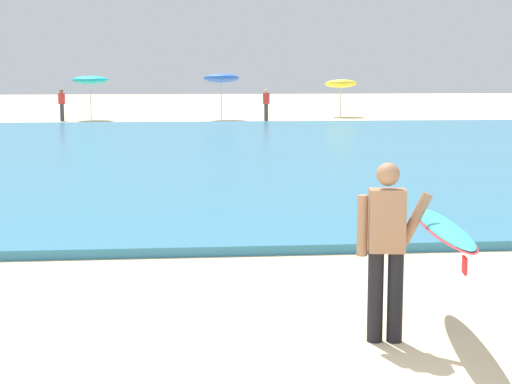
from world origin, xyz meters
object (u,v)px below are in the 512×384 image
at_px(beach_umbrella_1, 90,80).
at_px(beach_umbrella_3, 341,84).
at_px(beachgoer_near_row_mid, 266,104).
at_px(beachgoer_near_row_left, 62,104).
at_px(beach_umbrella_2, 221,78).
at_px(surfer_with_board, 415,236).

height_order(beach_umbrella_1, beach_umbrella_3, beach_umbrella_1).
relative_size(beach_umbrella_1, beachgoer_near_row_mid, 1.42).
height_order(beachgoer_near_row_left, beachgoer_near_row_mid, same).
height_order(beach_umbrella_2, beachgoer_near_row_left, beach_umbrella_2).
height_order(beach_umbrella_1, beachgoer_near_row_mid, beach_umbrella_1).
bearing_deg(beachgoer_near_row_left, surfer_with_board, -77.42).
xyz_separation_m(surfer_with_board, beachgoer_near_row_left, (-7.87, 35.26, -0.19)).
bearing_deg(beachgoer_near_row_left, beach_umbrella_2, 0.57).
xyz_separation_m(beach_umbrella_2, beachgoer_near_row_mid, (2.19, -0.97, -1.26)).
xyz_separation_m(beach_umbrella_1, beach_umbrella_3, (13.18, 1.68, -0.24)).
xyz_separation_m(beach_umbrella_1, beachgoer_near_row_mid, (8.79, -1.43, -1.18)).
relative_size(beach_umbrella_1, beachgoer_near_row_left, 1.42).
bearing_deg(surfer_with_board, beach_umbrella_2, 89.83).
xyz_separation_m(beach_umbrella_2, beach_umbrella_3, (6.58, 2.14, -0.33)).
xyz_separation_m(beach_umbrella_1, beach_umbrella_2, (6.59, -0.45, 0.09)).
relative_size(beach_umbrella_2, beachgoer_near_row_left, 1.52).
distance_m(beach_umbrella_1, beach_umbrella_3, 13.29).
xyz_separation_m(beach_umbrella_3, beachgoer_near_row_mid, (-4.39, -3.11, -0.94)).
xyz_separation_m(beach_umbrella_2, beachgoer_near_row_left, (-7.97, -0.08, -1.26)).
distance_m(surfer_with_board, beachgoer_near_row_left, 36.13).
bearing_deg(beachgoer_near_row_mid, beach_umbrella_3, 35.31).
bearing_deg(beach_umbrella_1, beachgoer_near_row_mid, -9.21).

